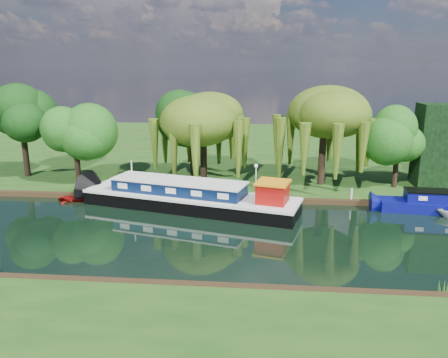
# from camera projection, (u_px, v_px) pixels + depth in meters

# --- Properties ---
(ground) EXTENTS (120.00, 120.00, 0.00)m
(ground) POSITION_uv_depth(u_px,v_px,m) (246.00, 236.00, 31.47)
(ground) COLOR black
(far_bank) EXTENTS (120.00, 52.00, 0.45)m
(far_bank) POSITION_uv_depth(u_px,v_px,m) (255.00, 148.00, 64.20)
(far_bank) COLOR #183F11
(far_bank) RESTS_ON ground
(dutch_barge) EXTENTS (19.22, 8.83, 3.96)m
(dutch_barge) POSITION_uv_depth(u_px,v_px,m) (191.00, 197.00, 37.36)
(dutch_barge) COLOR black
(dutch_barge) RESTS_ON ground
(red_dinghy) EXTENTS (3.29, 2.52, 0.64)m
(red_dinghy) POSITION_uv_depth(u_px,v_px,m) (77.00, 201.00, 39.77)
(red_dinghy) COLOR maroon
(red_dinghy) RESTS_ON ground
(willow_left) EXTENTS (7.03, 7.03, 8.43)m
(willow_left) POSITION_uv_depth(u_px,v_px,m) (203.00, 121.00, 43.85)
(willow_left) COLOR black
(willow_left) RESTS_ON far_bank
(willow_right) EXTENTS (7.19, 7.19, 8.75)m
(willow_right) POSITION_uv_depth(u_px,v_px,m) (324.00, 120.00, 42.13)
(willow_right) COLOR black
(willow_right) RESTS_ON far_bank
(tree_far_left) EXTENTS (4.76, 4.76, 7.67)m
(tree_far_left) POSITION_uv_depth(u_px,v_px,m) (75.00, 132.00, 42.44)
(tree_far_left) COLOR black
(tree_far_left) RESTS_ON far_bank
(tree_far_back) EXTENTS (5.21, 5.21, 8.77)m
(tree_far_back) POSITION_uv_depth(u_px,v_px,m) (22.00, 119.00, 45.47)
(tree_far_back) COLOR black
(tree_far_back) RESTS_ON far_bank
(tree_far_mid) EXTENTS (5.07, 5.07, 8.29)m
(tree_far_mid) POSITION_uv_depth(u_px,v_px,m) (192.00, 122.00, 45.69)
(tree_far_mid) COLOR black
(tree_far_mid) RESTS_ON far_bank
(tree_far_right) EXTENTS (4.16, 4.16, 6.80)m
(tree_far_right) POSITION_uv_depth(u_px,v_px,m) (399.00, 139.00, 41.45)
(tree_far_right) COLOR black
(tree_far_right) RESTS_ON far_bank
(conifer_hedge) EXTENTS (6.00, 3.00, 8.00)m
(conifer_hedge) POSITION_uv_depth(u_px,v_px,m) (448.00, 145.00, 42.21)
(conifer_hedge) COLOR black
(conifer_hedge) RESTS_ON far_bank
(lamppost) EXTENTS (0.36, 0.36, 2.56)m
(lamppost) POSITION_uv_depth(u_px,v_px,m) (256.00, 170.00, 40.95)
(lamppost) COLOR silver
(lamppost) RESTS_ON far_bank
(mooring_posts) EXTENTS (19.16, 0.16, 1.00)m
(mooring_posts) POSITION_uv_depth(u_px,v_px,m) (244.00, 191.00, 39.38)
(mooring_posts) COLOR silver
(mooring_posts) RESTS_ON far_bank
(reeds_near) EXTENTS (33.70, 1.50, 1.10)m
(reeds_near) POSITION_uv_depth(u_px,v_px,m) (368.00, 284.00, 23.43)
(reeds_near) COLOR #265617
(reeds_near) RESTS_ON ground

